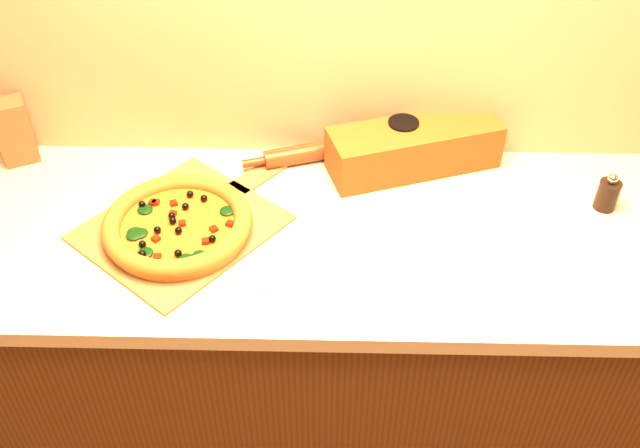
{
  "coord_description": "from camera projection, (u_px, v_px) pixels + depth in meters",
  "views": [
    {
      "loc": [
        -0.02,
        0.15,
        2.04
      ],
      "look_at": [
        -0.05,
        1.38,
        0.96
      ],
      "focal_mm": 40.0,
      "sensor_mm": 36.0,
      "label": 1
    }
  ],
  "objects": [
    {
      "name": "dark_jar",
      "position": [
        402.0,
        142.0,
        1.87
      ],
      "size": [
        0.08,
        0.08,
        0.13
      ],
      "color": "black",
      "rests_on": "countertop"
    },
    {
      "name": "pizza_peel",
      "position": [
        186.0,
        224.0,
        1.72
      ],
      "size": [
        0.55,
        0.57,
        0.01
      ],
      "rotation": [
        0.0,
        0.0,
        -0.68
      ],
      "color": "brown",
      "rests_on": "countertop"
    },
    {
      "name": "countertop",
      "position": [
        340.0,
        235.0,
        1.72
      ],
      "size": [
        2.84,
        0.68,
        0.04
      ],
      "primitive_type": "cube",
      "color": "#C3B998",
      "rests_on": "cabinet"
    },
    {
      "name": "bottle_cap",
      "position": [
        248.0,
        245.0,
        1.66
      ],
      "size": [
        0.04,
        0.04,
        0.01
      ],
      "primitive_type": "cylinder",
      "rotation": [
        0.0,
        0.0,
        -0.3
      ],
      "color": "black",
      "rests_on": "countertop"
    },
    {
      "name": "cabinet",
      "position": [
        337.0,
        352.0,
        2.02
      ],
      "size": [
        2.8,
        0.65,
        0.86
      ],
      "primitive_type": "cube",
      "color": "#49290F",
      "rests_on": "ground"
    },
    {
      "name": "pizza",
      "position": [
        178.0,
        225.0,
        1.67
      ],
      "size": [
        0.35,
        0.35,
        0.05
      ],
      "color": "#B9722E",
      "rests_on": "pizza_peel"
    },
    {
      "name": "pepper_grinder",
      "position": [
        608.0,
        194.0,
        1.74
      ],
      "size": [
        0.05,
        0.05,
        0.1
      ],
      "color": "black",
      "rests_on": "countertop"
    },
    {
      "name": "rolling_pin",
      "position": [
        311.0,
        152.0,
        1.9
      ],
      "size": [
        0.36,
        0.14,
        0.05
      ],
      "rotation": [
        0.0,
        0.0,
        0.31
      ],
      "color": "#51210E",
      "rests_on": "countertop"
    },
    {
      "name": "bread_bag",
      "position": [
        414.0,
        148.0,
        1.85
      ],
      "size": [
        0.47,
        0.28,
        0.12
      ],
      "primitive_type": "cube",
      "rotation": [
        0.0,
        0.0,
        0.32
      ],
      "color": "brown",
      "rests_on": "countertop"
    },
    {
      "name": "paper_bag",
      "position": [
        14.0,
        132.0,
        1.86
      ],
      "size": [
        0.11,
        0.1,
        0.18
      ],
      "primitive_type": "cube",
      "rotation": [
        0.0,
        0.0,
        0.45
      ],
      "color": "brown",
      "rests_on": "countertop"
    }
  ]
}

